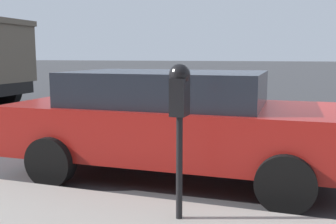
% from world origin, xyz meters
% --- Properties ---
extents(ground_plane, '(220.00, 220.00, 0.00)m').
position_xyz_m(ground_plane, '(0.00, 0.00, 0.00)').
color(ground_plane, '#424244').
extents(parking_meter, '(0.21, 0.19, 1.44)m').
position_xyz_m(parking_meter, '(-2.62, 0.39, 1.24)').
color(parking_meter, black).
rests_on(parking_meter, sidewalk).
extents(car_red, '(2.14, 4.64, 1.44)m').
position_xyz_m(car_red, '(-0.88, 0.95, 0.77)').
color(car_red, '#B21E19').
rests_on(car_red, ground_plane).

